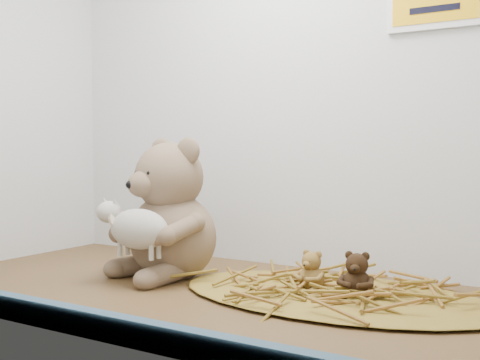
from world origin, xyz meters
The scene contains 7 objects.
alcove_shell centered at (0.00, 9.00, 45.00)cm, with size 120.40×60.20×90.40cm.
front_rail centered at (0.00, -28.80, 1.80)cm, with size 119.28×2.20×3.60cm, color #334F63.
straw_bed centered at (18.78, 8.23, 0.56)cm, with size 57.42×33.34×1.11cm, color brown.
main_teddy centered at (-15.90, 7.75, 13.99)cm, with size 22.57×23.82×27.99cm, color #7F644E, non-canonical shape.
toy_lamb centered at (-15.90, -2.28, 10.75)cm, with size 16.53×10.09×10.68cm, color beige, non-canonical shape.
mini_teddy_tan centered at (14.40, 8.74, 4.62)cm, with size 5.65×5.97×7.01cm, color olive, non-canonical shape.
mini_teddy_brown centered at (23.15, 7.73, 4.98)cm, with size 6.23×6.58×7.73cm, color black, non-canonical shape.
Camera 1 is at (58.49, -87.60, 25.79)cm, focal length 45.00 mm.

